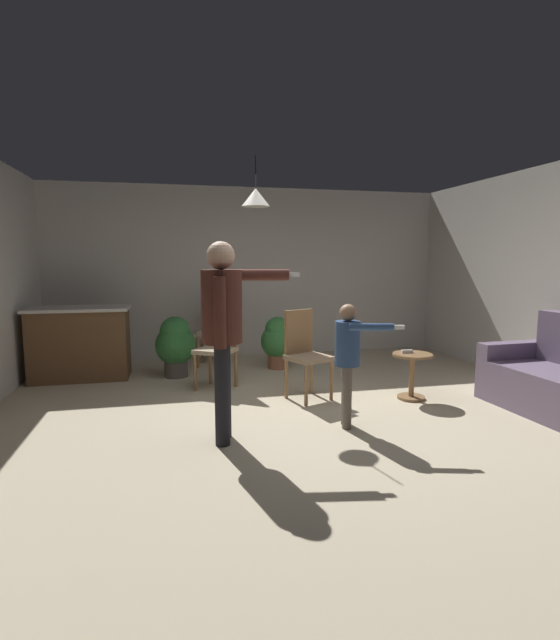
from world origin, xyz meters
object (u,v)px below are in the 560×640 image
kitchen_counter (81,343)px  dining_chair_near_wall (305,351)px  dining_chair_by_counter (218,344)px  person_child (348,351)px  potted_plant_by_wall (278,340)px  side_table_by_couch (412,370)px  dining_chair_centre_back (213,328)px  potted_plant_corner (175,344)px  person_adult (224,319)px  spare_remote_on_table (407,351)px

kitchen_counter → dining_chair_near_wall: dining_chair_near_wall is taller
kitchen_counter → dining_chair_by_counter: 1.92m
person_child → potted_plant_by_wall: 2.50m
side_table_by_couch → person_child: (-1.03, -0.68, 0.40)m
dining_chair_centre_back → kitchen_counter: bearing=29.0°
kitchen_counter → dining_chair_centre_back: (1.76, 0.46, 0.07)m
potted_plant_corner → dining_chair_near_wall: bearing=-42.9°
side_table_by_couch → potted_plant_corner: potted_plant_corner is taller
side_table_by_couch → person_adult: size_ratio=0.30×
dining_chair_by_counter → potted_plant_by_wall: (0.93, 0.83, -0.13)m
dining_chair_by_counter → potted_plant_corner: (-0.51, 0.65, -0.10)m
side_table_by_couch → dining_chair_by_counter: dining_chair_by_counter is taller
person_child → kitchen_counter: bearing=-116.4°
kitchen_counter → dining_chair_by_counter: (1.72, -0.83, 0.07)m
kitchen_counter → dining_chair_near_wall: size_ratio=1.26×
side_table_by_couch → person_child: person_child is taller
potted_plant_by_wall → kitchen_counter: bearing=180.0°
person_adult → dining_chair_near_wall: bearing=146.9°
dining_chair_by_counter → potted_plant_corner: size_ratio=1.23×
dining_chair_by_counter → spare_remote_on_table: dining_chair_by_counter is taller
side_table_by_couch → potted_plant_corner: (-2.58, 1.62, 0.12)m
dining_chair_near_wall → potted_plant_by_wall: size_ratio=1.33×
dining_chair_by_counter → potted_plant_by_wall: bearing=-103.6°
person_adult → potted_plant_corner: size_ratio=2.11×
side_table_by_couch → potted_plant_corner: bearing=147.9°
person_child → dining_chair_centre_back: person_child is taller
person_child → dining_chair_centre_back: bearing=-145.6°
dining_chair_near_wall → potted_plant_corner: bearing=-65.3°
side_table_by_couch → spare_remote_on_table: bearing=134.7°
potted_plant_by_wall → person_child: bearing=-87.3°
person_adult → person_child: person_adult is taller
dining_chair_centre_back → spare_remote_on_table: dining_chair_centre_back is taller
dining_chair_near_wall → dining_chair_centre_back: bearing=-88.5°
person_child → dining_chair_centre_back: (-1.01, 2.94, -0.18)m
spare_remote_on_table → person_child: bearing=-143.7°
side_table_by_couch → dining_chair_near_wall: dining_chair_near_wall is taller
person_adult → dining_chair_centre_back: bearing=-172.6°
side_table_by_couch → dining_chair_near_wall: size_ratio=0.52×
side_table_by_couch → dining_chair_centre_back: size_ratio=0.52×
side_table_by_couch → potted_plant_by_wall: 2.14m
person_adult → person_child: size_ratio=1.48×
person_child → spare_remote_on_table: (0.98, 0.72, -0.18)m
spare_remote_on_table → dining_chair_centre_back: bearing=131.9°
person_child → spare_remote_on_table: size_ratio=8.94×
potted_plant_corner → potted_plant_by_wall: bearing=7.2°
person_adult → kitchen_counter: bearing=-137.8°
dining_chair_near_wall → potted_plant_corner: size_ratio=1.23×
spare_remote_on_table → potted_plant_by_wall: bearing=122.0°
person_child → dining_chair_by_counter: (-1.05, 1.65, -0.18)m
dining_chair_by_counter → dining_chair_centre_back: 1.29m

